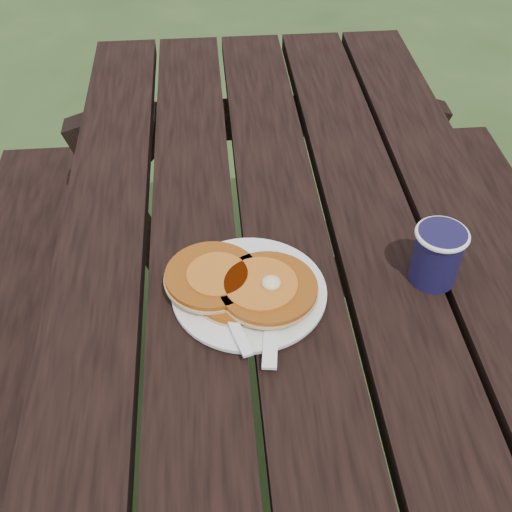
{
  "coord_description": "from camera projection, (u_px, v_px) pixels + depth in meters",
  "views": [
    {
      "loc": [
        -0.12,
        -0.63,
        1.45
      ],
      "look_at": [
        -0.06,
        0.06,
        0.8
      ],
      "focal_mm": 45.0,
      "sensor_mm": 36.0,
      "label": 1
    }
  ],
  "objects": [
    {
      "name": "picnic_table",
      "position": [
        289.0,
        440.0,
        1.21
      ],
      "size": [
        1.36,
        1.8,
        0.75
      ],
      "color": "black",
      "rests_on": "ground"
    },
    {
      "name": "plate",
      "position": [
        249.0,
        293.0,
        0.95
      ],
      "size": [
        0.26,
        0.26,
        0.01
      ],
      "primitive_type": "cylinder",
      "rotation": [
        0.0,
        0.0,
        -0.19
      ],
      "color": "white",
      "rests_on": "picnic_table"
    },
    {
      "name": "pancake_stack",
      "position": [
        241.0,
        284.0,
        0.94
      ],
      "size": [
        0.22,
        0.17,
        0.04
      ],
      "rotation": [
        0.0,
        0.0,
        -0.1
      ],
      "color": "#A04E12",
      "rests_on": "plate"
    },
    {
      "name": "knife",
      "position": [
        272.0,
        317.0,
        0.91
      ],
      "size": [
        0.05,
        0.18,
        0.0
      ],
      "primitive_type": "cube",
      "rotation": [
        0.0,
        0.0,
        -0.14
      ],
      "color": "white",
      "rests_on": "plate"
    },
    {
      "name": "fork",
      "position": [
        235.0,
        326.0,
        0.89
      ],
      "size": [
        0.07,
        0.16,
        0.01
      ],
      "primitive_type": null,
      "rotation": [
        0.0,
        0.0,
        0.27
      ],
      "color": "white",
      "rests_on": "plate"
    },
    {
      "name": "coffee_cup",
      "position": [
        438.0,
        252.0,
        0.95
      ],
      "size": [
        0.08,
        0.08,
        0.09
      ],
      "rotation": [
        0.0,
        0.0,
        -0.17
      ],
      "color": "#171238",
      "rests_on": "picnic_table"
    }
  ]
}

